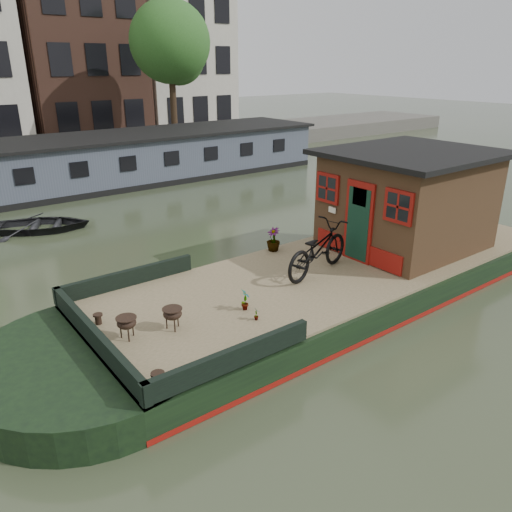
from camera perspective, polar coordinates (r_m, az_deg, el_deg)
ground at (r=12.06m, az=9.77°, el=-3.80°), size 120.00×120.00×0.00m
houseboat_hull at (r=11.08m, az=5.10°, el=-4.33°), size 14.01×4.02×0.60m
houseboat_deck at (r=11.81m, az=9.96°, el=-1.05°), size 11.80×3.80×0.05m
bow_bulwark at (r=8.99m, az=-12.89°, el=-7.29°), size 3.00×4.00×0.35m
cabin at (r=13.05m, az=16.95°, el=6.30°), size 4.00×3.50×2.42m
bicycle at (r=11.03m, az=7.05°, el=0.79°), size 2.27×1.22×1.13m
potted_plant_a at (r=9.44m, az=-1.27°, el=-4.99°), size 0.26×0.28×0.43m
potted_plant_d at (r=12.38m, az=1.99°, el=1.91°), size 0.36×0.36×0.59m
potted_plant_e at (r=9.12m, az=0.05°, el=-6.60°), size 0.13×0.16×0.26m
brazier_front at (r=8.92m, az=-9.48°, el=-7.08°), size 0.46×0.46×0.40m
brazier_rear at (r=8.79m, az=-14.52°, el=-7.95°), size 0.48×0.48×0.40m
bollard_port at (r=9.44m, az=-17.59°, el=-6.88°), size 0.17×0.17×0.19m
bollard_stbd at (r=7.55m, az=-11.13°, el=-13.70°), size 0.20×0.20×0.23m
dinghy at (r=17.41m, az=-23.50°, el=3.70°), size 3.72×3.33×0.63m
far_houseboat at (r=23.19m, az=-16.39°, el=10.28°), size 20.40×4.40×2.11m
quay at (r=29.35m, az=-21.10°, el=10.85°), size 60.00×6.00×0.90m
townhouse_row at (r=35.92m, az=-26.18°, el=23.84°), size 27.25×8.00×16.50m
tree_right at (r=30.03m, az=-9.60°, el=22.59°), size 4.40×4.40×7.40m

